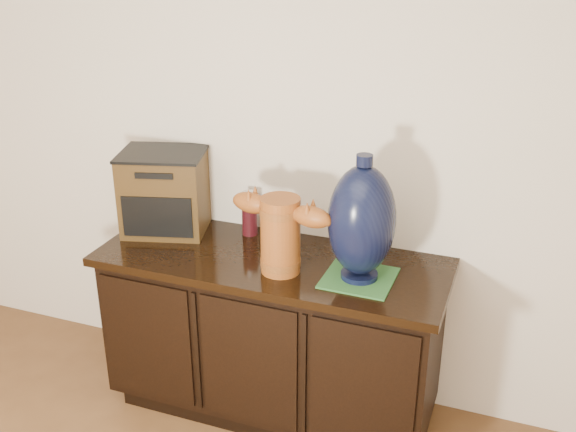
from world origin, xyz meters
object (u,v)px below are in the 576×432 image
at_px(sideboard, 272,334).
at_px(tv_radio, 165,192).
at_px(lamp_base, 362,221).
at_px(spray_can, 250,214).
at_px(terracotta_vessel, 280,231).

relative_size(sideboard, tv_radio, 3.41).
bearing_deg(lamp_base, spray_can, 157.34).
distance_m(terracotta_vessel, spray_can, 0.39).
xyz_separation_m(sideboard, spray_can, (-0.18, 0.19, 0.47)).
height_order(sideboard, tv_radio, tv_radio).
distance_m(sideboard, terracotta_vessel, 0.56).
relative_size(terracotta_vessel, spray_can, 2.22).
relative_size(lamp_base, spray_can, 2.50).
bearing_deg(sideboard, spray_can, 133.24).
relative_size(sideboard, lamp_base, 2.93).
distance_m(sideboard, spray_can, 0.53).
height_order(lamp_base, spray_can, lamp_base).
bearing_deg(lamp_base, sideboard, 173.29).
height_order(tv_radio, spray_can, tv_radio).
bearing_deg(terracotta_vessel, tv_radio, 173.08).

